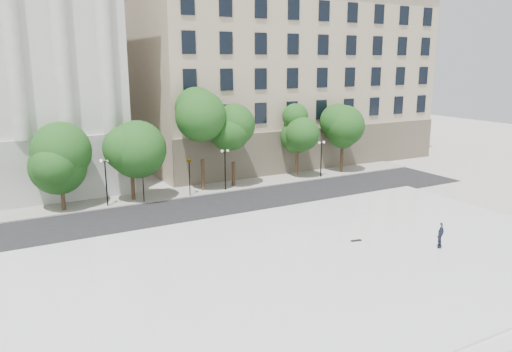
% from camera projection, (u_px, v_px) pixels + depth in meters
% --- Properties ---
extents(ground, '(160.00, 160.00, 0.00)m').
position_uv_depth(ground, '(304.00, 297.00, 27.23)').
color(ground, '#B0ADA6').
rests_on(ground, ground).
extents(plaza, '(44.00, 22.00, 0.45)m').
position_uv_depth(plaza, '(275.00, 273.00, 29.73)').
color(plaza, silver).
rests_on(plaza, ground).
extents(street, '(60.00, 8.00, 0.02)m').
position_uv_depth(street, '(184.00, 212.00, 42.55)').
color(street, black).
rests_on(street, ground).
extents(far_sidewalk, '(60.00, 4.00, 0.12)m').
position_uv_depth(far_sidewalk, '(161.00, 195.00, 47.65)').
color(far_sidewalk, '#A3A096').
rests_on(far_sidewalk, ground).
extents(building_east, '(36.00, 26.15, 23.00)m').
position_uv_depth(building_east, '(265.00, 71.00, 67.30)').
color(building_east, tan).
rests_on(building_east, ground).
extents(traffic_light_west, '(0.41, 1.66, 4.16)m').
position_uv_depth(traffic_light_west, '(142.00, 163.00, 44.35)').
color(traffic_light_west, black).
rests_on(traffic_light_west, ground).
extents(traffic_light_east, '(0.88, 1.90, 4.25)m').
position_uv_depth(traffic_light_east, '(189.00, 158.00, 46.44)').
color(traffic_light_east, black).
rests_on(traffic_light_east, ground).
extents(person_lying, '(1.58, 1.72, 0.47)m').
position_uv_depth(person_lying, '(439.00, 245.00, 33.05)').
color(person_lying, black).
rests_on(person_lying, plaza).
extents(skateboard, '(0.77, 0.37, 0.08)m').
position_uv_depth(skateboard, '(356.00, 240.00, 34.38)').
color(skateboard, black).
rests_on(skateboard, plaza).
extents(street_trees, '(45.20, 4.73, 7.98)m').
position_uv_depth(street_trees, '(165.00, 144.00, 46.26)').
color(street_trees, '#382619').
rests_on(street_trees, ground).
extents(lamp_posts, '(35.65, 0.28, 4.32)m').
position_uv_depth(lamp_posts, '(168.00, 168.00, 45.96)').
color(lamp_posts, black).
rests_on(lamp_posts, ground).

